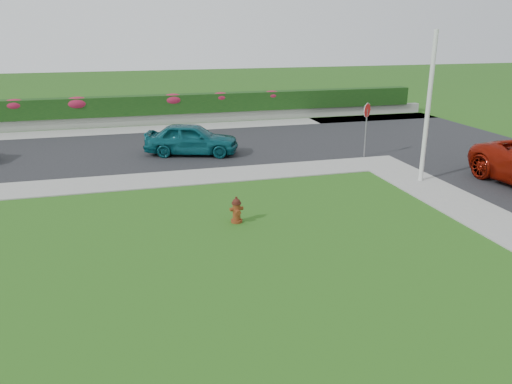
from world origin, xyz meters
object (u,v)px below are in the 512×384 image
object	(u,v)px
sedan_teal	(192,139)
stop_sign	(367,117)
utility_pole	(428,109)
fire_hydrant	(237,210)

from	to	relation	value
sedan_teal	stop_sign	xyz separation A→B (m)	(7.25, -2.46, 1.04)
utility_pole	stop_sign	size ratio (longest dim) A/B	2.24
fire_hydrant	sedan_teal	world-z (taller)	sedan_teal
fire_hydrant	sedan_teal	bearing A→B (deg)	85.42
sedan_teal	utility_pole	size ratio (longest dim) A/B	0.76
fire_hydrant	utility_pole	bearing A→B (deg)	11.11
sedan_teal	fire_hydrant	bearing A→B (deg)	-161.63
sedan_teal	stop_sign	world-z (taller)	stop_sign
fire_hydrant	stop_sign	distance (m)	9.45
sedan_teal	utility_pole	xyz separation A→B (m)	(7.65, -6.25, 1.97)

